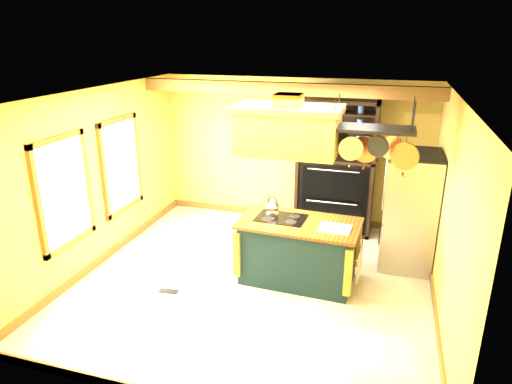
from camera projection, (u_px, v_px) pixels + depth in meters
The scene contains 15 objects.
floor at pixel (255, 280), 6.71m from camera, with size 5.00×5.00×0.00m, color beige.
ceiling at pixel (254, 95), 5.82m from camera, with size 5.00×5.00×0.00m, color white.
wall_back at pixel (293, 151), 8.53m from camera, with size 5.00×0.02×2.70m, color gold.
wall_front at pixel (172, 285), 4.01m from camera, with size 5.00×0.02×2.70m, color gold.
wall_left at pixel (98, 178), 6.95m from camera, with size 0.02×5.00×2.70m, color gold.
wall_right at pixel (449, 214), 5.59m from camera, with size 0.02×5.00×2.70m, color gold.
ceiling_beam at pixel (285, 89), 7.39m from camera, with size 5.00×0.15×0.20m, color brown.
window_near at pixel (64, 192), 6.20m from camera, with size 0.06×1.06×1.56m.
window_far at pixel (121, 165), 7.46m from camera, with size 0.06×1.06×1.56m.
kitchen_island at pixel (298, 251), 6.59m from camera, with size 1.74×1.02×1.11m.
range_hood at pixel (288, 129), 6.06m from camera, with size 1.42×0.80×0.80m.
pot_rack at pixel (373, 139), 5.78m from camera, with size 1.14×0.52×0.87m.
refrigerator at pixel (409, 213), 6.94m from camera, with size 0.76×0.90×1.76m.
hutch at pixel (335, 181), 8.21m from camera, with size 1.35×0.61×2.40m.
floor_register at pixel (168, 291), 6.43m from camera, with size 0.28×0.12×0.01m, color black.
Camera 1 is at (1.72, -5.65, 3.45)m, focal length 32.00 mm.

